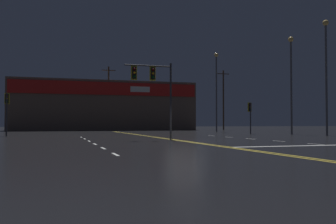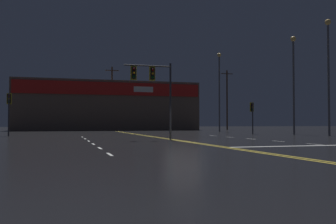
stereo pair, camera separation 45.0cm
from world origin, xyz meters
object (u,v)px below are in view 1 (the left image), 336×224
object	(u,v)px
traffic_signal_median	(152,81)
streetlight_far_right	(291,73)
traffic_signal_corner_northeast	(250,111)
streetlight_near_left	(216,82)
streetlight_median_approach	(326,63)
traffic_signal_corner_northwest	(7,104)

from	to	relation	value
traffic_signal_median	streetlight_far_right	distance (m)	19.05
traffic_signal_corner_northeast	streetlight_near_left	bearing A→B (deg)	82.98
traffic_signal_median	traffic_signal_corner_northeast	distance (m)	17.29
streetlight_median_approach	streetlight_far_right	size ratio (longest dim) A/B	1.06
traffic_signal_corner_northwest	streetlight_near_left	world-z (taller)	streetlight_near_left
streetlight_median_approach	streetlight_near_left	bearing A→B (deg)	98.03
streetlight_near_left	streetlight_far_right	xyz separation A→B (m)	(2.02, -14.29, -0.40)
traffic_signal_corner_northeast	streetlight_median_approach	world-z (taller)	streetlight_median_approach
traffic_signal_corner_northeast	streetlight_far_right	size ratio (longest dim) A/B	0.33
traffic_signal_median	streetlight_median_approach	xyz separation A→B (m)	(17.73, 3.58, 2.68)
traffic_signal_corner_northeast	streetlight_median_approach	bearing A→B (deg)	-59.35
traffic_signal_corner_northwest	streetlight_median_approach	bearing A→B (deg)	-14.39
streetlight_near_left	streetlight_far_right	world-z (taller)	streetlight_near_left
streetlight_far_right	traffic_signal_corner_northeast	bearing A→B (deg)	144.84
traffic_signal_corner_northwest	traffic_signal_corner_northeast	size ratio (longest dim) A/B	1.14
traffic_signal_corner_northeast	streetlight_near_left	xyz separation A→B (m)	(1.46, 11.85, 4.37)
streetlight_near_left	streetlight_median_approach	bearing A→B (deg)	-81.97
traffic_signal_corner_northeast	traffic_signal_median	bearing A→B (deg)	-142.32
streetlight_near_left	traffic_signal_median	bearing A→B (deg)	-123.99
traffic_signal_median	traffic_signal_corner_northwest	bearing A→B (deg)	134.37
traffic_signal_median	streetlight_near_left	distance (m)	27.11
streetlight_near_left	streetlight_median_approach	size ratio (longest dim) A/B	1.01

